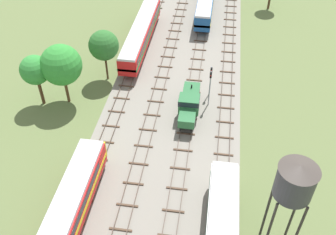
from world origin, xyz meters
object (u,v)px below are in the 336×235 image
water_tower (295,182)px  signal_post_near (210,84)px  signal_post_nearest (211,77)px  diesel_railcar_centre_left_far (206,0)px  diesel_railcar_far_left_near (63,224)px  shunter_loco_centre_left_mid (189,104)px  passenger_coach_far_left_midfar (141,32)px

water_tower → signal_post_near: (-7.76, 20.99, -6.19)m
signal_post_nearest → diesel_railcar_centre_left_far: bearing=95.4°
diesel_railcar_far_left_near → diesel_railcar_centre_left_far: (9.99, 52.07, 0.00)m
water_tower → diesel_railcar_centre_left_far: bearing=101.6°
shunter_loco_centre_left_mid → passenger_coach_far_left_midfar: (-9.99, 17.16, 0.60)m
diesel_railcar_far_left_near → signal_post_near: 26.37m
diesel_railcar_far_left_near → water_tower: bearing=6.2°
shunter_loco_centre_left_mid → signal_post_near: (2.50, 2.63, 1.57)m
diesel_railcar_far_left_near → diesel_railcar_centre_left_far: 53.02m
diesel_railcar_far_left_near → signal_post_near: bearing=61.7°
water_tower → signal_post_nearest: water_tower is taller
diesel_railcar_far_left_near → passenger_coach_far_left_midfar: 37.73m
shunter_loco_centre_left_mid → water_tower: water_tower is taller
diesel_railcar_centre_left_far → signal_post_nearest: signal_post_nearest is taller
water_tower → passenger_coach_far_left_midfar: bearing=119.7°
signal_post_nearest → water_tower: bearing=-71.7°
diesel_railcar_far_left_near → signal_post_nearest: size_ratio=4.31×
diesel_railcar_centre_left_far → signal_post_near: (2.50, -28.86, 0.98)m
water_tower → signal_post_near: bearing=110.3°
passenger_coach_far_left_midfar → water_tower: water_tower is taller
shunter_loco_centre_left_mid → diesel_railcar_centre_left_far: (0.00, 31.50, 0.59)m
signal_post_nearest → shunter_loco_centre_left_mid: bearing=-116.1°
shunter_loco_centre_left_mid → signal_post_near: signal_post_near is taller
diesel_railcar_centre_left_far → signal_post_nearest: size_ratio=4.31×
passenger_coach_far_left_midfar → signal_post_nearest: 17.37m
passenger_coach_far_left_midfar → diesel_railcar_centre_left_far: (9.99, 14.33, -0.02)m
passenger_coach_far_left_midfar → signal_post_nearest: bearing=-44.0°
water_tower → signal_post_near: size_ratio=2.09×
signal_post_nearest → diesel_railcar_far_left_near: bearing=-115.9°
signal_post_nearest → signal_post_near: signal_post_near is taller
diesel_railcar_far_left_near → diesel_railcar_centre_left_far: bearing=79.1°
diesel_railcar_centre_left_far → water_tower: (10.26, -49.85, 7.17)m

